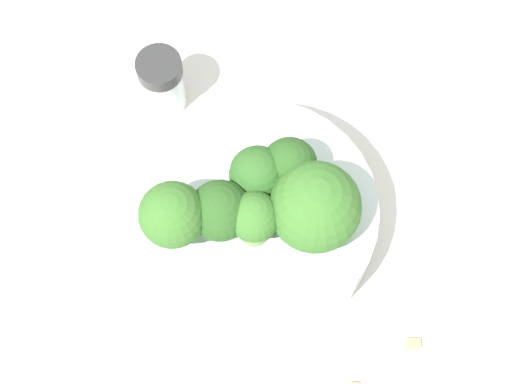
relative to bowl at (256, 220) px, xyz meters
The scene contains 10 objects.
ground_plane 0.02m from the bowl, ahead, with size 3.00×3.00×0.00m, color silver.
bowl is the anchor object (origin of this frame).
broccoli_floret_0 0.05m from the bowl, 95.76° to the right, with size 0.04×0.04×0.05m.
broccoli_floret_1 0.06m from the bowl, 168.77° to the left, with size 0.06×0.06×0.06m.
broccoli_floret_2 0.08m from the bowl, 22.76° to the left, with size 0.04×0.04×0.06m.
broccoli_floret_3 0.06m from the bowl, 133.58° to the right, with size 0.04×0.04×0.05m.
broccoli_floret_4 0.05m from the bowl, 91.05° to the left, with size 0.03×0.03×0.05m.
broccoli_floret_5 0.06m from the bowl, 33.04° to the left, with size 0.04×0.04×0.05m.
pepper_shaker 0.12m from the bowl, 52.68° to the right, with size 0.03×0.03×0.06m.
almond_crumb_0 0.13m from the bowl, 146.79° to the left, with size 0.01×0.01×0.01m, color tan.
Camera 1 is at (-0.01, 0.20, 0.57)m, focal length 60.00 mm.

